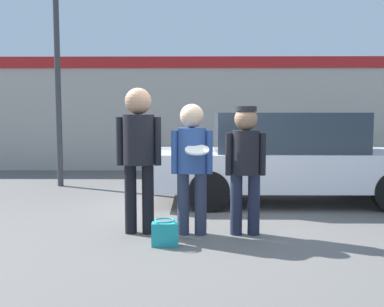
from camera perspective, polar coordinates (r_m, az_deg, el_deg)
name	(u,v)px	position (r m, az deg, el deg)	size (l,w,h in m)	color
ground_plane	(195,232)	(5.59, 0.37, -10.44)	(56.00, 56.00, 0.00)	#5B5956
storefront_building	(196,113)	(11.59, 0.48, 5.40)	(24.00, 0.22, 3.05)	#B2A89E
person_left	(139,145)	(5.40, -7.12, 1.11)	(0.56, 0.39, 1.84)	black
person_middle_with_frisbee	(192,158)	(5.31, -0.01, -0.59)	(0.52, 0.57, 1.64)	#2D3347
person_right	(246,159)	(5.35, 7.15, -0.73)	(0.50, 0.33, 1.61)	#1E2338
parked_car_near	(289,158)	(7.58, 12.75, -0.58)	(4.61, 1.79, 1.54)	silver
street_lamp	(64,9)	(9.62, -16.73, 17.99)	(1.06, 0.35, 6.08)	#38383D
shrub	(346,153)	(11.53, 19.85, 0.12)	(1.11, 1.11, 1.11)	#2D6B33
handbag	(165,233)	(5.00, -3.63, -10.56)	(0.30, 0.23, 0.31)	teal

